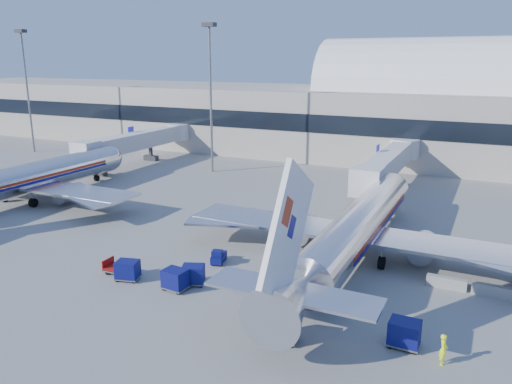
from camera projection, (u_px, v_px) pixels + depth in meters
The scene contains 20 objects.
ground at pixel (233, 258), 45.03m from camera, with size 260.00×260.00×0.00m, color gray.
terminal at pixel (308, 111), 97.44m from camera, with size 170.00×28.15×21.00m.
airliner_main at pixel (356, 229), 43.95m from camera, with size 32.00×37.26×12.07m.
airliner_mid at pixel (23, 180), 61.73m from camera, with size 32.00×37.26×12.07m.
jetbridge_near at pixel (390, 162), 67.55m from camera, with size 4.40×27.50×6.25m.
jetbridge_mid at pixel (142, 140), 85.32m from camera, with size 4.40×27.50×6.25m.
mast_far_west at pixel (25, 73), 92.65m from camera, with size 2.00×1.20×22.60m.
mast_west at pixel (210, 77), 75.72m from camera, with size 2.00×1.20×22.60m.
barrier_near at pixel (446, 283), 39.03m from camera, with size 3.00×0.55×0.90m, color #9E9E96.
barrier_mid at pixel (493, 291), 37.63m from camera, with size 3.00×0.55×0.90m, color #9E9E96.
tug_lead at pixel (249, 283), 38.48m from camera, with size 2.18×1.13×1.40m.
tug_right at pixel (324, 294), 36.77m from camera, with size 2.06×2.26×1.34m.
tug_left at pixel (218, 257), 43.78m from camera, with size 1.47×2.19×1.31m.
cart_train_a at pixel (193, 274), 39.57m from camera, with size 2.19×1.96×1.59m.
cart_train_b at pixel (175, 279), 38.64m from camera, with size 2.01×1.60×1.66m.
cart_train_c at pixel (128, 270), 40.37m from camera, with size 2.16×1.85×1.63m.
cart_solo_near at pixel (282, 328), 31.57m from camera, with size 2.16×1.79×1.70m.
cart_solo_far at pixel (404, 333), 30.96m from camera, with size 1.99×1.53×1.74m.
cart_open_red at pixel (118, 269), 41.66m from camera, with size 2.18×1.56×0.57m.
ramp_worker at pixel (443, 349), 29.17m from camera, with size 0.70×0.46×1.92m, color #CCEC18.
Camera 1 is at (20.29, -36.78, 17.41)m, focal length 35.00 mm.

